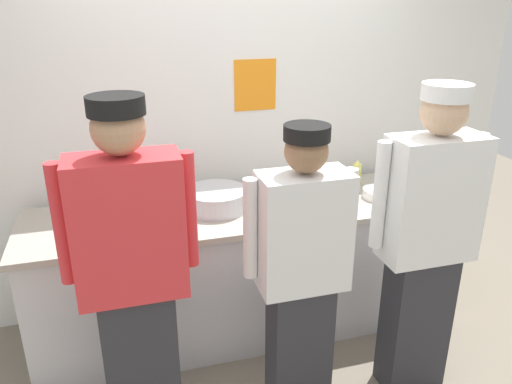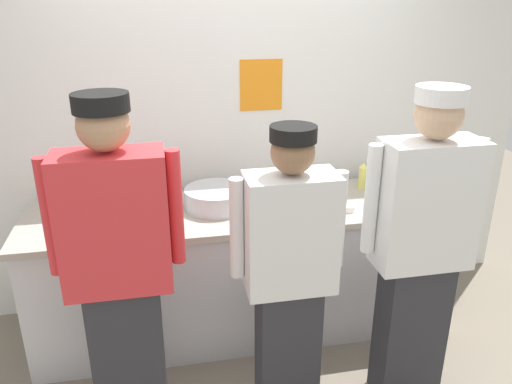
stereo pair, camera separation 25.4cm
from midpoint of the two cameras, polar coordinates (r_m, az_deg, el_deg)
name	(u,v)px [view 2 (the right image)]	position (r m, az deg, el deg)	size (l,w,h in m)	color
ground_plane	(257,361)	(3.34, 2.41, -18.60)	(9.00, 9.00, 0.00)	slate
wall_back	(232,116)	(3.50, -0.64, 8.55)	(4.28, 0.11, 2.72)	white
prep_counter	(246,268)	(3.39, 0.99, -8.66)	(2.73, 0.73, 0.89)	silver
chef_near_left	(119,267)	(2.46, -12.33, -8.29)	(0.63, 0.24, 1.77)	#2D2D33
chef_center	(289,271)	(2.57, 6.65, -8.95)	(0.58, 0.24, 1.60)	#2D2D33
chef_far_right	(421,245)	(2.78, 20.66, -5.70)	(0.63, 0.24, 1.76)	#2D2D33
plate_stack_front	(284,206)	(3.11, 5.51, -1.67)	(0.19, 0.19, 0.08)	white
plate_stack_rear	(383,197)	(3.39, 16.27, -0.63)	(0.22, 0.22, 0.06)	white
mixing_bowl_steel	(216,198)	(3.16, -2.26, -0.73)	(0.40, 0.40, 0.13)	#B7BABF
sheet_tray	(105,215)	(3.14, -14.48, -2.61)	(0.49, 0.35, 0.02)	#B7BABF
squeeze_bottle_primary	(363,176)	(3.57, 13.99, 1.73)	(0.06, 0.06, 0.19)	#E5E066
ramekin_green_sauce	(348,208)	(3.20, 12.59, -1.80)	(0.08, 0.08, 0.04)	white
ramekin_orange_sauce	(169,209)	(3.12, -7.52, -1.93)	(0.11, 0.11, 0.05)	white
ramekin_red_sauce	(412,191)	(3.57, 19.17, 0.03)	(0.10, 0.10, 0.04)	white
deli_cup	(175,217)	(2.95, -6.73, -2.82)	(0.09, 0.09, 0.11)	white
chefs_knife	(297,195)	(3.39, 6.81, -0.33)	(0.27, 0.03, 0.02)	#B7BABF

